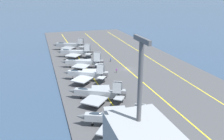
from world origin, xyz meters
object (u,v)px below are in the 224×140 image
at_px(parked_jet_third, 86,74).
at_px(parked_jet_fourth, 83,62).
at_px(parked_jet_second, 98,93).
at_px(parked_jet_nearest, 114,118).
at_px(parked_jet_sixth, 70,45).
at_px(crew_blue_vest, 111,60).
at_px(crew_purple_vest, 116,70).
at_px(parked_jet_fifth, 75,52).

xyz_separation_m(parked_jet_third, parked_jet_fourth, (13.92, -1.67, -0.07)).
bearing_deg(parked_jet_second, parked_jet_nearest, -179.31).
xyz_separation_m(parked_jet_third, parked_jet_sixth, (44.62, -0.61, 0.17)).
distance_m(parked_jet_third, crew_blue_vest, 23.84).
height_order(parked_jet_third, crew_purple_vest, parked_jet_third).
relative_size(parked_jet_second, parked_jet_third, 1.07).
relative_size(parked_jet_third, crew_purple_vest, 8.45).
bearing_deg(parked_jet_fourth, parked_jet_nearest, 178.28).
xyz_separation_m(parked_jet_nearest, parked_jet_fourth, (43.85, -1.32, 0.17)).
height_order(parked_jet_fourth, parked_jet_sixth, parked_jet_fourth).
height_order(parked_jet_fourth, crew_purple_vest, parked_jet_fourth).
xyz_separation_m(parked_jet_sixth, crew_purple_vest, (-39.99, -11.75, -1.66)).
relative_size(parked_jet_nearest, parked_jet_fourth, 0.97).
distance_m(parked_jet_second, parked_jet_fourth, 29.43).
xyz_separation_m(crew_blue_vest, crew_purple_vest, (-14.25, 2.12, 0.05)).
distance_m(parked_jet_second, crew_blue_vest, 37.22).
distance_m(parked_jet_nearest, parked_jet_sixth, 74.55).
bearing_deg(crew_blue_vest, parked_jet_fifth, 50.32).
distance_m(parked_jet_nearest, crew_purple_vest, 36.60).
height_order(parked_jet_second, crew_blue_vest, parked_jet_second).
distance_m(parked_jet_nearest, parked_jet_fifth, 59.86).
bearing_deg(parked_jet_nearest, crew_purple_vest, -19.17).
xyz_separation_m(parked_jet_fifth, parked_jet_sixth, (14.69, 0.55, 0.06)).
bearing_deg(crew_purple_vest, parked_jet_second, 148.76).
height_order(parked_jet_third, parked_jet_fourth, parked_jet_fourth).
xyz_separation_m(parked_jet_second, parked_jet_third, (15.47, 0.18, 0.30)).
bearing_deg(parked_jet_third, crew_purple_vest, -69.50).
bearing_deg(parked_jet_fourth, parked_jet_third, 173.16).
height_order(parked_jet_fourth, parked_jet_fifth, parked_jet_fourth).
height_order(parked_jet_fifth, crew_blue_vest, parked_jet_fifth).
distance_m(parked_jet_nearest, parked_jet_fourth, 43.87).
distance_m(parked_jet_fourth, crew_blue_vest, 13.82).
height_order(parked_jet_nearest, parked_jet_third, parked_jet_third).
relative_size(parked_jet_second, parked_jet_sixth, 0.94).
xyz_separation_m(parked_jet_fourth, crew_purple_vest, (-9.30, -10.69, -1.42)).
relative_size(crew_blue_vest, crew_purple_vest, 0.96).
distance_m(parked_jet_sixth, crew_purple_vest, 41.72).
height_order(parked_jet_nearest, parked_jet_second, parked_jet_second).
height_order(parked_jet_second, parked_jet_fifth, parked_jet_fifth).
xyz_separation_m(parked_jet_fifth, crew_blue_vest, (-11.05, -13.32, -1.65)).
relative_size(parked_jet_nearest, parked_jet_third, 1.09).
bearing_deg(parked_jet_third, parked_jet_nearest, -179.32).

